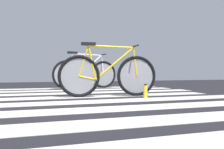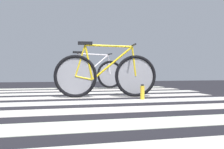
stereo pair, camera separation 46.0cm
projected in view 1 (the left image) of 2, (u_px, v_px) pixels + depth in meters
ground at (83, 101)px, 3.80m from camera, size 18.00×14.00×0.02m
crosswalk_markings at (91, 102)px, 3.64m from camera, size 5.43×6.49×0.00m
bicycle_1_of_2 at (108, 75)px, 4.38m from camera, size 1.73×0.52×0.93m
bicycle_2_of_2 at (85, 73)px, 6.46m from camera, size 1.72×0.54×0.93m
water_bottle at (145, 92)px, 4.10m from camera, size 0.06×0.06×0.24m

